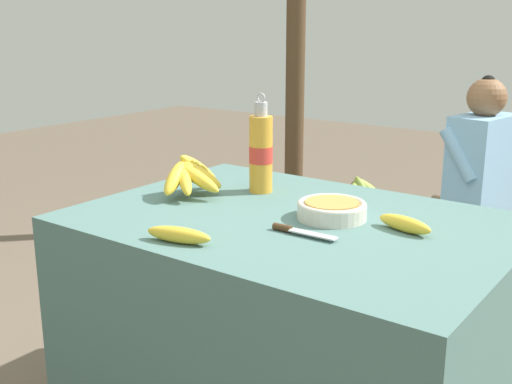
{
  "coord_description": "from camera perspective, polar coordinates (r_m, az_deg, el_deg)",
  "views": [
    {
      "loc": [
        0.97,
        -1.51,
        1.32
      ],
      "look_at": [
        -0.17,
        0.05,
        0.8
      ],
      "focal_mm": 45.0,
      "sensor_mm": 36.0,
      "label": 1
    }
  ],
  "objects": [
    {
      "name": "seated_vendor",
      "position": [
        3.23,
        18.58,
        1.53
      ],
      "size": [
        0.44,
        0.41,
        1.08
      ],
      "rotation": [
        0.0,
        0.0,
        2.98
      ],
      "color": "#473828",
      "rests_on": "ground_plane"
    },
    {
      "name": "market_counter",
      "position": [
        2.03,
        3.2,
        -12.57
      ],
      "size": [
        1.26,
        0.9,
        0.76
      ],
      "color": "#4C706B",
      "rests_on": "ground_plane"
    },
    {
      "name": "banana_bunch_green",
      "position": [
        3.51,
        9.38,
        0.46
      ],
      "size": [
        0.17,
        0.27,
        0.13
      ],
      "color": "#4C381E",
      "rests_on": "wooden_bench"
    },
    {
      "name": "knife",
      "position": [
        1.74,
        3.47,
        -3.42
      ],
      "size": [
        0.19,
        0.03,
        0.02
      ],
      "rotation": [
        0.0,
        0.0,
        0.02
      ],
      "color": "#BCBCC1",
      "rests_on": "market_counter"
    },
    {
      "name": "loose_banana_front",
      "position": [
        1.68,
        -6.89,
        -3.8
      ],
      "size": [
        0.19,
        0.09,
        0.04
      ],
      "rotation": [
        0.0,
        0.0,
        0.24
      ],
      "color": "gold",
      "rests_on": "market_counter"
    },
    {
      "name": "loose_banana_side",
      "position": [
        1.8,
        13.07,
        -2.78
      ],
      "size": [
        0.17,
        0.08,
        0.04
      ],
      "rotation": [
        0.0,
        0.0,
        -0.23
      ],
      "color": "gold",
      "rests_on": "market_counter"
    },
    {
      "name": "serving_bowl",
      "position": [
        1.88,
        6.75,
        -1.5
      ],
      "size": [
        0.2,
        0.2,
        0.05
      ],
      "color": "silver",
      "rests_on": "market_counter"
    },
    {
      "name": "wooden_bench",
      "position": [
        3.38,
        15.3,
        -2.59
      ],
      "size": [
        1.58,
        0.32,
        0.39
      ],
      "color": "brown",
      "rests_on": "ground_plane"
    },
    {
      "name": "support_post_near",
      "position": [
        4.1,
        3.59,
        15.12
      ],
      "size": [
        0.12,
        0.12,
        2.65
      ],
      "color": "#4C3823",
      "rests_on": "ground_plane"
    },
    {
      "name": "water_bottle",
      "position": [
        2.14,
        0.44,
        3.54
      ],
      "size": [
        0.08,
        0.08,
        0.33
      ],
      "color": "gold",
      "rests_on": "market_counter"
    },
    {
      "name": "banana_bunch_ripe",
      "position": [
        2.11,
        -5.79,
        1.48
      ],
      "size": [
        0.19,
        0.29,
        0.15
      ],
      "color": "#4C381E",
      "rests_on": "market_counter"
    }
  ]
}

